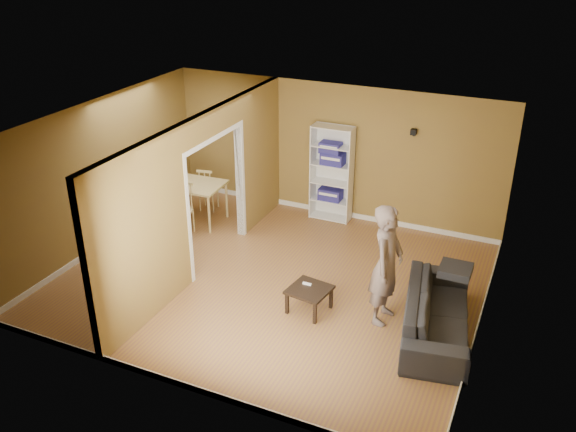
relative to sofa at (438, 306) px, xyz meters
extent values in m
plane|color=brown|center=(-2.70, 0.30, -0.42)|extent=(6.50, 6.50, 0.00)
plane|color=white|center=(-2.70, 0.30, 2.18)|extent=(6.50, 6.50, 0.00)
plane|color=olive|center=(-2.70, 3.05, 0.88)|extent=(6.50, 0.00, 6.50)
plane|color=olive|center=(-2.70, -2.45, 0.88)|extent=(6.50, 0.00, 6.50)
plane|color=olive|center=(-5.95, 0.30, 0.88)|extent=(0.00, 5.50, 5.50)
plane|color=olive|center=(0.55, 0.30, 0.88)|extent=(0.00, 5.50, 5.50)
cube|color=black|center=(-1.20, 2.99, 1.48)|extent=(0.10, 0.10, 0.10)
imported|color=black|center=(0.00, 0.00, 0.00)|extent=(2.36, 1.32, 0.85)
imported|color=slate|center=(-0.77, 0.01, 0.63)|extent=(0.80, 0.64, 2.11)
cube|color=white|center=(-3.03, 2.86, 0.51)|extent=(0.02, 0.34, 1.86)
cube|color=white|center=(-2.27, 2.86, 0.51)|extent=(0.02, 0.34, 1.86)
cube|color=white|center=(-2.65, 3.02, 0.51)|extent=(0.78, 0.02, 1.86)
cube|color=white|center=(-2.65, 2.86, -0.40)|extent=(0.74, 0.34, 0.02)
cube|color=white|center=(-2.65, 2.86, -0.04)|extent=(0.74, 0.34, 0.02)
cube|color=white|center=(-2.65, 2.86, 0.32)|extent=(0.74, 0.34, 0.02)
cube|color=white|center=(-2.65, 2.86, 0.69)|extent=(0.74, 0.34, 0.02)
cube|color=white|center=(-2.65, 2.86, 1.05)|extent=(0.74, 0.34, 0.02)
cube|color=white|center=(-2.65, 2.86, 1.42)|extent=(0.74, 0.34, 0.02)
cube|color=navy|center=(-2.66, 2.86, 0.08)|extent=(0.43, 0.28, 0.22)
cube|color=#23204E|center=(-2.63, 2.86, 0.81)|extent=(0.43, 0.28, 0.22)
cube|color=navy|center=(-2.69, 2.86, 1.00)|extent=(0.39, 0.26, 0.20)
cube|color=black|center=(-1.82, -0.24, -0.06)|extent=(0.57, 0.57, 0.04)
cube|color=black|center=(-2.06, -0.48, -0.25)|extent=(0.05, 0.05, 0.34)
cube|color=black|center=(-1.59, -0.48, -0.25)|extent=(0.05, 0.05, 0.34)
cube|color=black|center=(-2.06, 0.00, -0.25)|extent=(0.05, 0.05, 0.34)
cube|color=black|center=(-1.59, 0.00, -0.25)|extent=(0.05, 0.05, 0.34)
cube|color=white|center=(-1.90, -0.15, -0.03)|extent=(0.13, 0.04, 0.03)
cube|color=#D5C66B|center=(-5.05, 1.67, 0.33)|extent=(1.24, 0.83, 0.04)
cylinder|color=#D5C66B|center=(-5.62, 1.31, -0.06)|extent=(0.05, 0.05, 0.73)
cylinder|color=#D5C66B|center=(-4.49, 1.31, -0.06)|extent=(0.05, 0.05, 0.73)
cylinder|color=#D5C66B|center=(-5.62, 2.03, -0.06)|extent=(0.05, 0.05, 0.73)
cylinder|color=#D5C66B|center=(-4.49, 2.03, -0.06)|extent=(0.05, 0.05, 0.73)
camera|label=1|loc=(0.99, -7.27, 4.78)|focal=38.00mm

